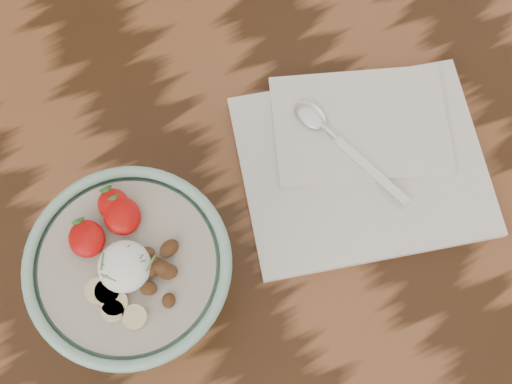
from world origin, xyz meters
TOP-DOWN VIEW (x-y plane):
  - table at (0.00, 0.00)cm, footprint 160.00×90.00cm
  - breakfast_bowl at (-8.22, -6.24)cm, footprint 20.47×20.47cm
  - napkin at (21.07, -4.44)cm, footprint 33.62×30.01cm
  - spoon at (18.66, 0.29)cm, footprint 7.07×17.49cm

SIDE VIEW (x-z plane):
  - table at x=0.00cm, z-range 28.20..103.20cm
  - napkin at x=21.07cm, z-range 74.86..76.60cm
  - spoon at x=18.66cm, z-range 76.66..77.58cm
  - breakfast_bowl at x=-8.22cm, z-range 75.19..88.66cm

